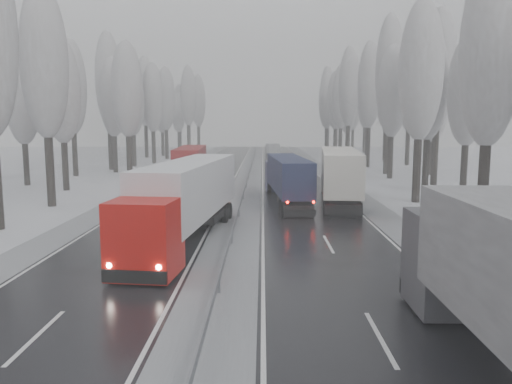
{
  "coord_description": "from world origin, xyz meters",
  "views": [
    {
      "loc": [
        1.66,
        -14.46,
        6.47
      ],
      "look_at": [
        1.26,
        16.9,
        2.2
      ],
      "focal_mm": 35.0,
      "sensor_mm": 36.0,
      "label": 1
    }
  ],
  "objects_px": {
    "truck_red_white": "(186,196)",
    "truck_red_red": "(190,164)",
    "truck_blue_box": "(287,176)",
    "box_truck_distant": "(272,149)",
    "truck_cream_box": "(339,172)"
  },
  "relations": [
    {
      "from": "truck_blue_box",
      "to": "truck_red_white",
      "type": "relative_size",
      "value": 0.87
    },
    {
      "from": "truck_red_red",
      "to": "box_truck_distant",
      "type": "bearing_deg",
      "value": 76.72
    },
    {
      "from": "box_truck_distant",
      "to": "truck_red_red",
      "type": "bearing_deg",
      "value": -107.14
    },
    {
      "from": "truck_blue_box",
      "to": "truck_red_white",
      "type": "bearing_deg",
      "value": -118.31
    },
    {
      "from": "truck_blue_box",
      "to": "truck_cream_box",
      "type": "distance_m",
      "value": 4.32
    },
    {
      "from": "truck_blue_box",
      "to": "truck_red_red",
      "type": "relative_size",
      "value": 0.93
    },
    {
      "from": "box_truck_distant",
      "to": "truck_red_white",
      "type": "distance_m",
      "value": 78.38
    },
    {
      "from": "box_truck_distant",
      "to": "truck_red_red",
      "type": "relative_size",
      "value": 0.43
    },
    {
      "from": "truck_blue_box",
      "to": "box_truck_distant",
      "type": "height_order",
      "value": "truck_blue_box"
    },
    {
      "from": "box_truck_distant",
      "to": "truck_red_red",
      "type": "xyz_separation_m",
      "value": [
        -9.51,
        -54.38,
        1.13
      ]
    },
    {
      "from": "truck_blue_box",
      "to": "box_truck_distant",
      "type": "relative_size",
      "value": 2.19
    },
    {
      "from": "truck_red_white",
      "to": "truck_red_red",
      "type": "relative_size",
      "value": 1.07
    },
    {
      "from": "truck_cream_box",
      "to": "truck_red_red",
      "type": "relative_size",
      "value": 1.08
    },
    {
      "from": "truck_blue_box",
      "to": "truck_red_red",
      "type": "distance_m",
      "value": 13.65
    },
    {
      "from": "truck_red_white",
      "to": "truck_cream_box",
      "type": "bearing_deg",
      "value": 59.19
    }
  ]
}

